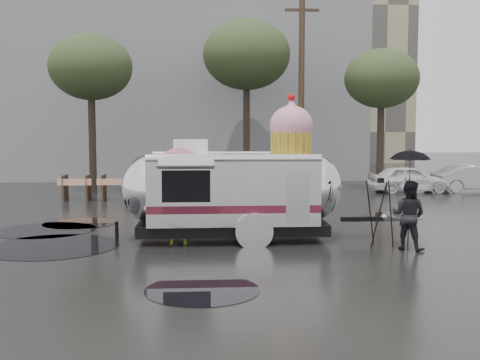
{
  "coord_description": "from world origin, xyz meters",
  "views": [
    {
      "loc": [
        -1.96,
        -12.26,
        2.68
      ],
      "look_at": [
        -1.12,
        1.66,
        1.48
      ],
      "focal_mm": 42.0,
      "sensor_mm": 36.0,
      "label": 1
    }
  ],
  "objects": [
    {
      "name": "umbrella_pink",
      "position": [
        -2.63,
        1.18,
        1.94
      ],
      "size": [
        1.15,
        1.15,
        2.33
      ],
      "color": "#F69BC9",
      "rests_on": "ground"
    },
    {
      "name": "tripod",
      "position": [
        2.08,
        0.48,
        0.98
      ],
      "size": [
        0.62,
        0.66,
        1.62
      ],
      "rotation": [
        0.0,
        0.0,
        0.12
      ],
      "color": "black",
      "rests_on": "ground"
    },
    {
      "name": "umbrella_black",
      "position": [
        2.62,
        0.09,
        1.93
      ],
      "size": [
        1.1,
        1.1,
        2.3
      ],
      "color": "black",
      "rests_on": "ground"
    },
    {
      "name": "airstream_trailer",
      "position": [
        -1.24,
        1.66,
        1.3
      ],
      "size": [
        6.88,
        2.62,
        3.7
      ],
      "rotation": [
        0.0,
        0.0,
        0.01
      ],
      "color": "silver",
      "rests_on": "ground"
    },
    {
      "name": "barricade_row",
      "position": [
        -5.55,
        9.96,
        0.52
      ],
      "size": [
        4.3,
        0.8,
        1.0
      ],
      "color": "#473323",
      "rests_on": "ground"
    },
    {
      "name": "ground",
      "position": [
        0.0,
        0.0,
        0.0
      ],
      "size": [
        120.0,
        120.0,
        0.0
      ],
      "primitive_type": "plane",
      "color": "black",
      "rests_on": "ground"
    },
    {
      "name": "person_right",
      "position": [
        2.62,
        0.09,
        0.79
      ],
      "size": [
        0.86,
        0.81,
        1.59
      ],
      "primitive_type": "imported",
      "rotation": [
        0.0,
        0.0,
        2.47
      ],
      "color": "black",
      "rests_on": "ground"
    },
    {
      "name": "grey_building",
      "position": [
        -4.0,
        24.0,
        6.5
      ],
      "size": [
        22.0,
        12.0,
        13.0
      ],
      "primitive_type": "cube",
      "color": "slate",
      "rests_on": "ground"
    },
    {
      "name": "tree_mid",
      "position": [
        0.0,
        15.0,
        6.34
      ],
      "size": [
        4.2,
        4.2,
        8.03
      ],
      "color": "#382D26",
      "rests_on": "ground"
    },
    {
      "name": "tree_right",
      "position": [
        6.0,
        13.0,
        5.06
      ],
      "size": [
        3.36,
        3.36,
        6.42
      ],
      "color": "#382D26",
      "rests_on": "ground"
    },
    {
      "name": "puddles",
      "position": [
        -4.16,
        2.0,
        0.01
      ],
      "size": [
        12.58,
        9.94,
        0.01
      ],
      "color": "black",
      "rests_on": "ground"
    },
    {
      "name": "tree_left",
      "position": [
        -7.0,
        13.0,
        5.48
      ],
      "size": [
        3.64,
        3.64,
        6.95
      ],
      "color": "#382D26",
      "rests_on": "ground"
    },
    {
      "name": "person_left",
      "position": [
        -2.63,
        1.18,
        0.89
      ],
      "size": [
        0.67,
        0.46,
        1.79
      ],
      "primitive_type": "imported",
      "rotation": [
        0.0,
        0.0,
        0.05
      ],
      "color": "yellow",
      "rests_on": "ground"
    },
    {
      "name": "utility_pole",
      "position": [
        2.5,
        14.0,
        4.62
      ],
      "size": [
        1.6,
        0.28,
        9.0
      ],
      "color": "#473323",
      "rests_on": "ground"
    }
  ]
}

